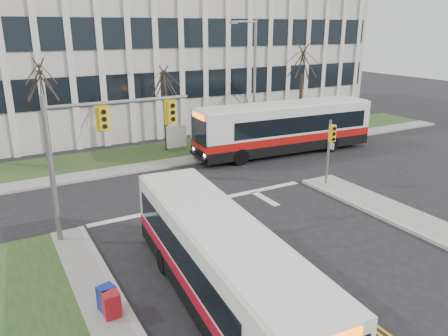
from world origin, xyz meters
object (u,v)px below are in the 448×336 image
at_px(newspaper_box_blue, 107,300).
at_px(streetlight, 253,77).
at_px(directory_sign, 177,137).
at_px(bus_cross, 284,129).
at_px(bus_main, 220,266).
at_px(newspaper_box_red, 112,307).

bearing_deg(newspaper_box_blue, streetlight, 30.91).
bearing_deg(directory_sign, bus_cross, -29.44).
distance_m(bus_main, newspaper_box_blue, 3.71).
bearing_deg(streetlight, newspaper_box_blue, -135.21).
xyz_separation_m(streetlight, newspaper_box_red, (-14.83, -15.18, -4.72)).
height_order(directory_sign, newspaper_box_blue, directory_sign).
relative_size(directory_sign, bus_main, 0.18).
height_order(bus_main, newspaper_box_blue, bus_main).
bearing_deg(newspaper_box_blue, bus_cross, 23.64).
bearing_deg(bus_main, streetlight, 59.49).
distance_m(directory_sign, bus_main, 18.48).
height_order(bus_main, newspaper_box_red, bus_main).
xyz_separation_m(bus_main, newspaper_box_red, (-3.26, 0.98, -0.99)).
bearing_deg(bus_main, newspaper_box_red, 168.33).
distance_m(streetlight, newspaper_box_blue, 21.47).
bearing_deg(bus_cross, newspaper_box_red, -47.90).
relative_size(bus_main, newspaper_box_blue, 11.55).
bearing_deg(directory_sign, bus_main, -109.09).
xyz_separation_m(directory_sign, newspaper_box_red, (-9.30, -16.48, -0.70)).
relative_size(bus_main, newspaper_box_red, 11.55).
bearing_deg(streetlight, directory_sign, 166.77).
bearing_deg(bus_cross, newspaper_box_blue, -48.89).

